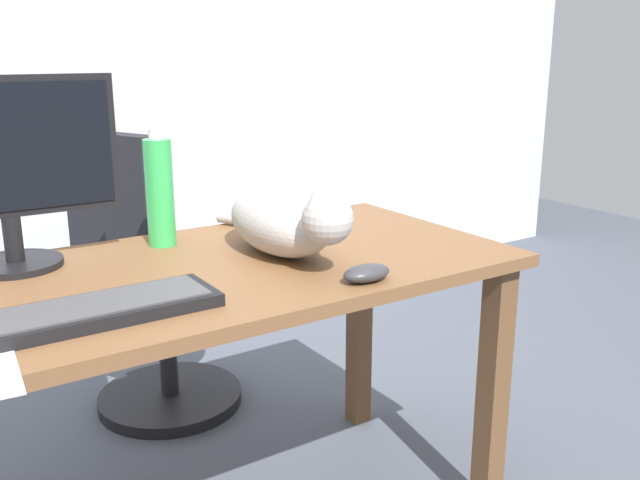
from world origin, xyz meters
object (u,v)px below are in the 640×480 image
object	(u,v)px
monitor	(4,166)
keyboard	(96,311)
water_bottle	(160,191)
computer_mouse	(367,273)
cat	(284,221)
office_chair	(152,294)

from	to	relation	value
monitor	keyboard	xyz separation A→B (m)	(0.06, -0.40, -0.21)
water_bottle	computer_mouse	bearing A→B (deg)	-63.82
water_bottle	cat	bearing A→B (deg)	-49.78
cat	computer_mouse	distance (m)	0.27
office_chair	cat	size ratio (longest dim) A/B	1.54
monitor	keyboard	size ratio (longest dim) A/B	1.09
monitor	cat	size ratio (longest dim) A/B	0.78
cat	office_chair	bearing A→B (deg)	95.63
cat	water_bottle	size ratio (longest dim) A/B	2.16
office_chair	cat	bearing A→B (deg)	-84.37
computer_mouse	office_chair	bearing A→B (deg)	96.62
office_chair	keyboard	bearing A→B (deg)	-115.29
keyboard	water_bottle	world-z (taller)	water_bottle
keyboard	computer_mouse	bearing A→B (deg)	-11.32
monitor	keyboard	distance (m)	0.46
cat	computer_mouse	world-z (taller)	cat
office_chair	cat	xyz separation A→B (m)	(0.07, -0.72, 0.38)
monitor	water_bottle	world-z (taller)	monitor
monitor	cat	bearing A→B (deg)	-24.18
office_chair	cat	distance (m)	0.82
cat	monitor	bearing A→B (deg)	155.82
computer_mouse	water_bottle	xyz separation A→B (m)	(-0.25, 0.50, 0.12)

